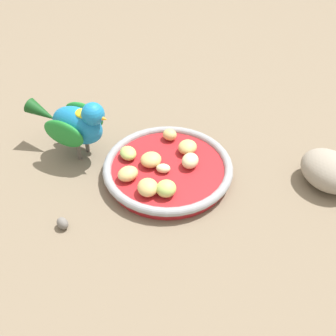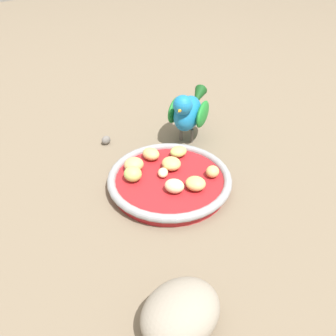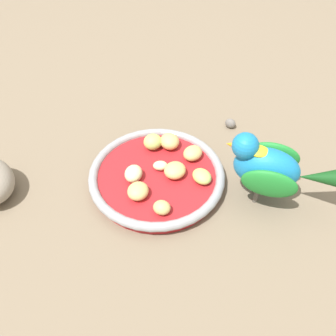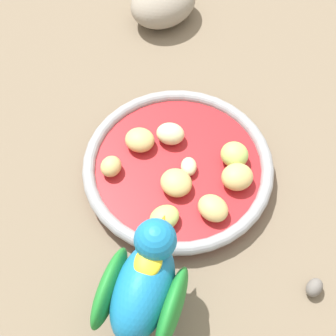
{
  "view_description": "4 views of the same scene",
  "coord_description": "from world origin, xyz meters",
  "views": [
    {
      "loc": [
        -0.48,
        0.33,
        0.56
      ],
      "look_at": [
        -0.0,
        0.02,
        0.05
      ],
      "focal_mm": 48.29,
      "sensor_mm": 36.0,
      "label": 1
    },
    {
      "loc": [
        -0.3,
        -0.39,
        0.42
      ],
      "look_at": [
        0.0,
        -0.01,
        0.06
      ],
      "focal_mm": 37.38,
      "sensor_mm": 36.0,
      "label": 2
    },
    {
      "loc": [
        0.34,
        -0.25,
        0.46
      ],
      "look_at": [
        0.05,
        0.01,
        0.05
      ],
      "focal_mm": 37.74,
      "sensor_mm": 36.0,
      "label": 3
    },
    {
      "loc": [
        0.24,
        0.25,
        0.54
      ],
      "look_at": [
        0.05,
        0.02,
        0.05
      ],
      "focal_mm": 53.82,
      "sensor_mm": 36.0,
      "label": 4
    }
  ],
  "objects": [
    {
      "name": "apple_piece_6",
      "position": [
        0.05,
        0.03,
        0.03
      ],
      "size": [
        0.04,
        0.04,
        0.02
      ],
      "primitive_type": "ellipsoid",
      "rotation": [
        0.0,
        0.0,
        1.66
      ],
      "color": "tan",
      "rests_on": "feeding_bowl"
    },
    {
      "name": "apple_piece_8",
      "position": [
        -0.03,
        0.05,
        0.03
      ],
      "size": [
        0.03,
        0.03,
        0.03
      ],
      "primitive_type": "ellipsoid",
      "rotation": [
        0.0,
        0.0,
        4.7
      ],
      "color": "#B2CC66",
      "rests_on": "feeding_bowl"
    },
    {
      "name": "feeding_bowl",
      "position": [
        0.03,
        0.01,
        0.01
      ],
      "size": [
        0.23,
        0.23,
        0.03
      ],
      "color": "#AD1E23",
      "rests_on": "ground_plane"
    },
    {
      "name": "apple_piece_5",
      "position": [
        0.04,
        0.08,
        0.03
      ],
      "size": [
        0.03,
        0.04,
        0.02
      ],
      "primitive_type": "ellipsoid",
      "rotation": [
        0.0,
        0.0,
        4.82
      ],
      "color": "tan",
      "rests_on": "feeding_bowl"
    },
    {
      "name": "apple_piece_4",
      "position": [
        0.01,
        -0.03,
        0.03
      ],
      "size": [
        0.04,
        0.05,
        0.02
      ],
      "primitive_type": "ellipsoid",
      "rotation": [
        0.0,
        0.0,
        2.21
      ],
      "color": "beige",
      "rests_on": "feeding_bowl"
    },
    {
      "name": "apple_piece_2",
      "position": [
        0.09,
        0.06,
        0.03
      ],
      "size": [
        0.04,
        0.03,
        0.02
      ],
      "primitive_type": "ellipsoid",
      "rotation": [
        0.0,
        0.0,
        6.17
      ],
      "color": "#B2CC66",
      "rests_on": "feeding_bowl"
    },
    {
      "name": "pebble_0",
      "position": [
        0.01,
        0.22,
        0.01
      ],
      "size": [
        0.02,
        0.02,
        0.02
      ],
      "primitive_type": "ellipsoid",
      "rotation": [
        0.0,
        0.0,
        0.19
      ],
      "color": "slate",
      "rests_on": "ground_plane"
    },
    {
      "name": "apple_piece_3",
      "position": [
        0.02,
        0.02,
        0.03
      ],
      "size": [
        0.03,
        0.03,
        0.02
      ],
      "primitive_type": "ellipsoid",
      "rotation": [
        0.0,
        0.0,
        0.86
      ],
      "color": "beige",
      "rests_on": "feeding_bowl"
    },
    {
      "name": "ground_plane",
      "position": [
        0.0,
        0.0,
        0.0
      ],
      "size": [
        4.0,
        4.0,
        0.0
      ],
      "primitive_type": "plane",
      "color": "#756651"
    },
    {
      "name": "parrot",
      "position": [
        0.17,
        0.12,
        0.07
      ],
      "size": [
        0.16,
        0.12,
        0.13
      ],
      "rotation": [
        0.0,
        0.0,
        -2.6
      ],
      "color": "#59544C",
      "rests_on": "ground_plane"
    },
    {
      "name": "apple_piece_1",
      "position": [
        -0.01,
        0.07,
        0.03
      ],
      "size": [
        0.05,
        0.05,
        0.03
      ],
      "primitive_type": "ellipsoid",
      "rotation": [
        0.0,
        0.0,
        2.76
      ],
      "color": "tan",
      "rests_on": "feeding_bowl"
    },
    {
      "name": "apple_piece_0",
      "position": [
        0.04,
        -0.04,
        0.03
      ],
      "size": [
        0.05,
        0.05,
        0.02
      ],
      "primitive_type": "ellipsoid",
      "rotation": [
        0.0,
        0.0,
        2.1
      ],
      "color": "tan",
      "rests_on": "feeding_bowl"
    },
    {
      "name": "apple_piece_7",
      "position": [
        0.09,
        -0.04,
        0.03
      ],
      "size": [
        0.04,
        0.03,
        0.02
      ],
      "primitive_type": "ellipsoid",
      "rotation": [
        0.0,
        0.0,
        3.66
      ],
      "color": "tan",
      "rests_on": "feeding_bowl"
    }
  ]
}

